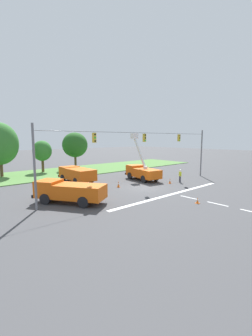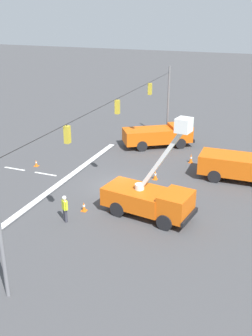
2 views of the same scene
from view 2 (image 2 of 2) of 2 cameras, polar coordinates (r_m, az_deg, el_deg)
The scene contains 11 objects.
ground_plane at distance 29.42m, azimuth -1.20°, elevation -2.66°, with size 200.00×200.00×0.00m, color #424244.
lane_markings at distance 31.94m, azimuth -10.81°, elevation -0.99°, with size 17.60×15.25×0.01m.
signal_gantry at distance 27.88m, azimuth -1.26°, elevation 5.66°, with size 26.20×0.33×7.20m.
utility_truck_bucket_lift at distance 24.81m, azimuth 3.54°, elevation -4.28°, with size 3.19×6.08×6.70m.
utility_truck_support_near at distance 31.27m, azimuth 16.18°, elevation 0.35°, with size 2.65×6.17×2.02m.
utility_truck_support_far at distance 37.75m, azimuth 4.78°, elevation 4.82°, with size 5.56×6.78×2.04m.
road_worker at distance 24.57m, azimuth -8.87°, elevation -5.63°, with size 0.43×0.54×1.77m.
traffic_cone_foreground_left at distance 25.95m, azimuth -6.13°, elevation -5.58°, with size 0.36×0.36×0.66m.
traffic_cone_foreground_right at distance 30.49m, azimuth 4.27°, elevation -1.02°, with size 0.36×0.36×0.76m.
traffic_cone_mid_left at distance 34.17m, azimuth 9.41°, elevation 1.40°, with size 0.36×0.36×0.82m.
traffic_cone_mid_right at distance 33.88m, azimuth -12.91°, elevation 0.70°, with size 0.36×0.36×0.58m.
Camera 2 is at (24.56, 10.50, 12.33)m, focal length 42.00 mm.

